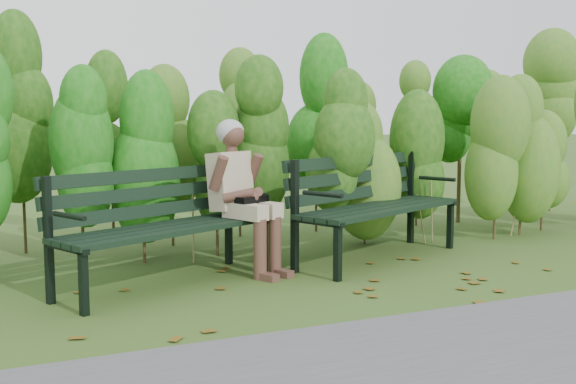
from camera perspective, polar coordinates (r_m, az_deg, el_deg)
name	(u,v)px	position (r m, az deg, el deg)	size (l,w,h in m)	color
ground	(306,289)	(5.47, 1.50, -8.22)	(80.00, 80.00, 0.00)	#3B521C
hedge_band	(229,128)	(7.02, -5.02, 5.39)	(11.04, 1.67, 2.42)	#47381E
leaf_litter	(288,297)	(5.23, 0.01, -8.86)	(5.74, 2.00, 0.01)	brown
bench_left	(159,217)	(5.62, -10.90, -2.10)	(1.98, 1.35, 0.95)	black
bench_right	(371,198)	(6.59, 7.00, -0.51)	(2.10, 1.42, 1.01)	black
seated_woman	(241,186)	(5.95, -3.98, 0.50)	(0.64, 0.84, 1.36)	tan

